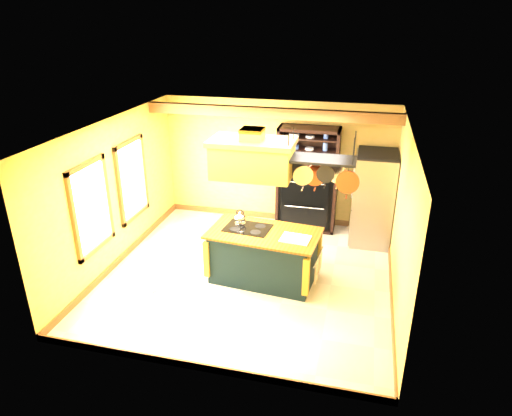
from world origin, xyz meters
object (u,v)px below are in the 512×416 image
at_px(refrigerator, 373,200).
at_px(hutch, 307,190).
at_px(range_hood, 252,157).
at_px(pot_rack, 322,167).
at_px(kitchen_island, 264,255).

xyz_separation_m(refrigerator, hutch, (-1.37, 0.36, -0.03)).
bearing_deg(range_hood, pot_rack, 0.00).
relative_size(range_hood, hutch, 0.61).
height_order(range_hood, refrigerator, range_hood).
xyz_separation_m(kitchen_island, range_hood, (-0.20, -0.00, 1.77)).
bearing_deg(refrigerator, pot_rack, -114.05).
relative_size(kitchen_island, pot_rack, 1.67).
relative_size(pot_rack, refrigerator, 0.64).
height_order(kitchen_island, range_hood, range_hood).
xyz_separation_m(kitchen_island, refrigerator, (1.79, 1.97, 0.43)).
bearing_deg(hutch, range_hood, -104.99).
bearing_deg(hutch, pot_rack, -78.05).
relative_size(pot_rack, hutch, 0.53).
bearing_deg(kitchen_island, range_hood, -174.28).
bearing_deg(hutch, kitchen_island, -100.34).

